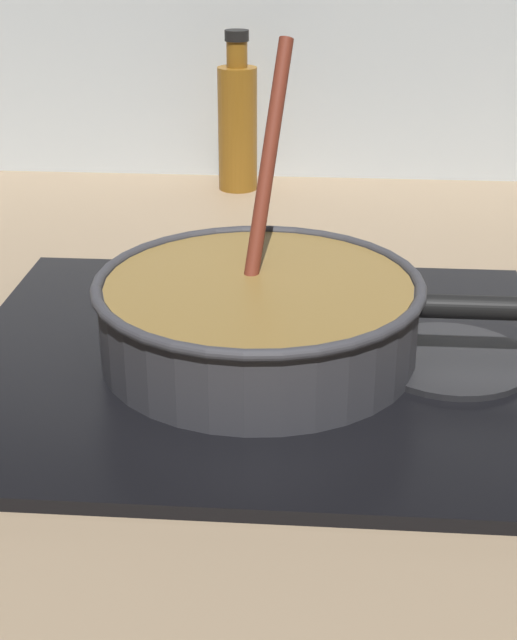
{
  "coord_description": "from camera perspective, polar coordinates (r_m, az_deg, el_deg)",
  "views": [
    {
      "loc": [
        0.07,
        -0.65,
        0.4
      ],
      "look_at": [
        0.01,
        0.12,
        0.05
      ],
      "focal_mm": 51.71,
      "sensor_mm": 36.0,
      "label": 1
    }
  ],
  "objects": [
    {
      "name": "sauce_bottle",
      "position": [
        1.4,
        -1.3,
        12.08
      ],
      "size": [
        0.06,
        0.06,
        0.23
      ],
      "color": "#8C5919",
      "rests_on": "ground"
    },
    {
      "name": "hob_plate",
      "position": [
        0.87,
        0.0,
        -2.56
      ],
      "size": [
        0.56,
        0.48,
        0.01
      ],
      "primitive_type": "cube",
      "color": "black",
      "rests_on": "ground"
    },
    {
      "name": "ground",
      "position": [
        0.78,
        -1.32,
        -8.37
      ],
      "size": [
        2.4,
        1.6,
        0.04
      ],
      "primitive_type": "cube",
      "color": "#9E8466"
    },
    {
      "name": "spare_burner",
      "position": [
        0.87,
        11.76,
        -2.38
      ],
      "size": [
        0.15,
        0.15,
        0.01
      ],
      "primitive_type": "cylinder",
      "color": "#262628",
      "rests_on": "hob_plate"
    },
    {
      "name": "burner_ring",
      "position": [
        0.86,
        0.0,
        -1.97
      ],
      "size": [
        0.18,
        0.18,
        0.01
      ],
      "primitive_type": "torus",
      "color": "#592D0C",
      "rests_on": "hob_plate"
    },
    {
      "name": "cooking_pan",
      "position": [
        0.85,
        0.07,
        0.32
      ],
      "size": [
        0.43,
        0.3,
        0.28
      ],
      "color": "#38383D",
      "rests_on": "hob_plate"
    }
  ]
}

